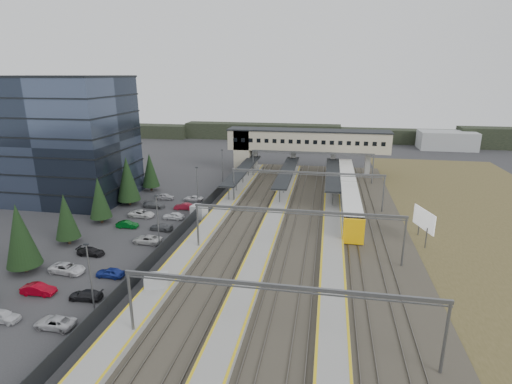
% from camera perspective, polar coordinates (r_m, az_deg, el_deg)
% --- Properties ---
extents(ground, '(220.00, 220.00, 0.00)m').
position_cam_1_polar(ground, '(65.35, -4.30, -5.61)').
color(ground, '#2B2B2D').
rests_on(ground, ground).
extents(office_building, '(24.30, 18.30, 24.30)m').
position_cam_1_polar(office_building, '(88.26, -25.80, 6.83)').
color(office_building, '#354057').
rests_on(office_building, ground).
extents(conifer_row, '(4.42, 49.82, 9.50)m').
position_cam_1_polar(conifer_row, '(69.22, -23.16, -1.41)').
color(conifer_row, black).
rests_on(conifer_row, ground).
extents(car_park, '(10.67, 44.37, 1.29)m').
position_cam_1_polar(car_park, '(64.33, -17.68, -6.17)').
color(car_park, silver).
rests_on(car_park, ground).
extents(lampposts, '(0.50, 53.25, 8.07)m').
position_cam_1_polar(lampposts, '(67.37, -10.72, -1.25)').
color(lampposts, slate).
rests_on(lampposts, ground).
extents(fence, '(0.08, 90.00, 2.00)m').
position_cam_1_polar(fence, '(71.26, -8.38, -2.97)').
color(fence, '#26282B').
rests_on(fence, ground).
extents(relay_cabin_near, '(3.18, 2.76, 2.23)m').
position_cam_1_polar(relay_cabin_near, '(49.00, -13.99, -12.61)').
color(relay_cabin_near, '#9DA0A2').
rests_on(relay_cabin_near, ground).
extents(relay_cabin_far, '(2.95, 2.64, 2.30)m').
position_cam_1_polar(relay_cabin_far, '(71.39, -8.14, -2.80)').
color(relay_cabin_far, '#9DA0A2').
rests_on(relay_cabin_far, ground).
extents(rail_corridor, '(34.00, 90.00, 0.92)m').
position_cam_1_polar(rail_corridor, '(68.27, 4.39, -4.36)').
color(rail_corridor, '#38322A').
rests_on(rail_corridor, ground).
extents(canopies, '(23.10, 30.00, 3.28)m').
position_cam_1_polar(canopies, '(88.38, 4.46, 2.97)').
color(canopies, black).
rests_on(canopies, ground).
extents(footbridge, '(40.40, 6.40, 11.20)m').
position_cam_1_polar(footbridge, '(102.17, 5.80, 7.07)').
color(footbridge, '#BFB999').
rests_on(footbridge, ground).
extents(gantries, '(28.40, 62.28, 7.17)m').
position_cam_1_polar(gantries, '(64.35, 6.66, -0.37)').
color(gantries, slate).
rests_on(gantries, ground).
extents(train, '(3.12, 43.44, 3.93)m').
position_cam_1_polar(train, '(80.96, 13.02, 0.08)').
color(train, white).
rests_on(train, ground).
extents(billboard, '(1.88, 5.80, 5.11)m').
position_cam_1_polar(billboard, '(65.11, 22.86, -3.77)').
color(billboard, slate).
rests_on(billboard, ground).
extents(treeline_far, '(170.00, 19.00, 7.00)m').
position_cam_1_polar(treeline_far, '(152.53, 13.44, 7.93)').
color(treeline_far, black).
rests_on(treeline_far, ground).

